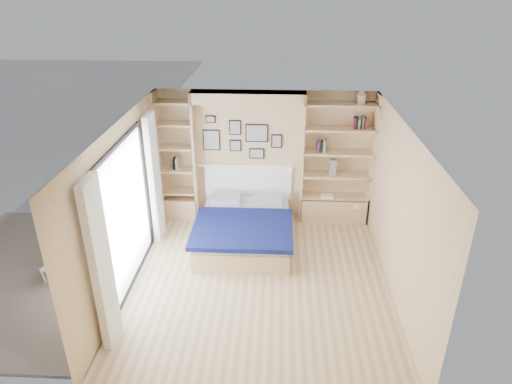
{
  "coord_description": "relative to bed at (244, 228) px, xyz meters",
  "views": [
    {
      "loc": [
        0.25,
        -5.83,
        4.36
      ],
      "look_at": [
        -0.1,
        0.9,
        1.13
      ],
      "focal_mm": 32.0,
      "sensor_mm": 36.0,
      "label": 1
    }
  ],
  "objects": [
    {
      "name": "photo_gallery",
      "position": [
        -0.13,
        1.05,
        1.33
      ],
      "size": [
        1.48,
        0.02,
        0.82
      ],
      "color": "black",
      "rests_on": "ground"
    },
    {
      "name": "deck",
      "position": [
        -3.28,
        -1.17,
        -0.27
      ],
      "size": [
        3.2,
        4.0,
        0.05
      ],
      "primitive_type": "cube",
      "color": "#67584C",
      "rests_on": "ground"
    },
    {
      "name": "reading_lamps",
      "position": [
        0.02,
        0.83,
        0.83
      ],
      "size": [
        1.92,
        0.12,
        0.15
      ],
      "color": "silver",
      "rests_on": "ground"
    },
    {
      "name": "shelf_decor",
      "position": [
        1.39,
        0.89,
        1.42
      ],
      "size": [
        3.52,
        0.23,
        2.03
      ],
      "color": "#A41913",
      "rests_on": "ground"
    },
    {
      "name": "ground",
      "position": [
        0.32,
        -1.17,
        -0.27
      ],
      "size": [
        4.5,
        4.5,
        0.0
      ],
      "primitive_type": "plane",
      "color": "tan",
      "rests_on": "ground"
    },
    {
      "name": "room_shell",
      "position": [
        -0.07,
        0.35,
        0.81
      ],
      "size": [
        4.5,
        4.5,
        4.5
      ],
      "color": "#DAB78A",
      "rests_on": "ground"
    },
    {
      "name": "bed",
      "position": [
        0.0,
        0.0,
        0.0
      ],
      "size": [
        1.69,
        2.11,
        1.07
      ],
      "color": "#D4B17E",
      "rests_on": "ground"
    },
    {
      "name": "deck_chair",
      "position": [
        -2.88,
        -1.06,
        0.05
      ],
      "size": [
        0.55,
        0.76,
        0.69
      ],
      "rotation": [
        0.0,
        0.0,
        0.22
      ],
      "color": "tan",
      "rests_on": "ground"
    }
  ]
}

